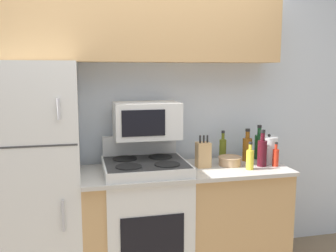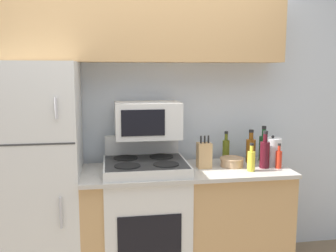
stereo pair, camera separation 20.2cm
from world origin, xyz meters
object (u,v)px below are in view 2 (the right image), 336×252
(bowl, at_px, (232,162))
(bottle_wine_red, at_px, (265,153))
(bottle_cooking_spray, at_px, (251,160))
(microwave, at_px, (148,120))
(bottle_whiskey, at_px, (251,149))
(refrigerator, at_px, (36,177))
(bottle_wine_green, at_px, (263,147))
(kettle, at_px, (272,151))
(bottle_hot_sauce, at_px, (279,159))
(bottle_olive_oil, at_px, (226,149))
(stove, at_px, (146,218))
(knife_block, at_px, (204,155))

(bowl, distance_m, bottle_wine_red, 0.27)
(bowl, relative_size, bottle_cooking_spray, 0.90)
(bowl, distance_m, bottle_cooking_spray, 0.19)
(microwave, relative_size, bottle_whiskey, 1.85)
(refrigerator, height_order, microwave, refrigerator)
(bottle_whiskey, xyz_separation_m, bottle_wine_red, (0.04, -0.19, 0.01))
(bottle_wine_green, relative_size, kettle, 1.21)
(bottle_hot_sauce, xyz_separation_m, bottle_wine_red, (-0.11, 0.03, 0.04))
(microwave, height_order, bottle_cooking_spray, microwave)
(microwave, height_order, bottle_whiskey, microwave)
(bottle_whiskey, xyz_separation_m, kettle, (0.15, -0.10, 0.00))
(bottle_cooking_spray, bearing_deg, bottle_hot_sauce, 10.19)
(bottle_olive_oil, distance_m, kettle, 0.38)
(bottle_hot_sauce, bearing_deg, bottle_wine_red, 164.80)
(bowl, bearing_deg, refrigerator, 179.21)
(bottle_hot_sauce, distance_m, bottle_wine_red, 0.12)
(stove, bearing_deg, bottle_whiskey, 7.71)
(stove, relative_size, bottle_wine_green, 3.73)
(knife_block, relative_size, bottle_whiskey, 0.93)
(knife_block, bearing_deg, refrigerator, 178.97)
(bottle_wine_green, relative_size, bottle_wine_red, 1.00)
(refrigerator, bearing_deg, bowl, -0.79)
(bottle_wine_red, bearing_deg, kettle, 40.32)
(microwave, relative_size, bottle_wine_green, 1.72)
(stove, bearing_deg, microwave, 73.70)
(refrigerator, height_order, bottle_wine_red, refrigerator)
(stove, xyz_separation_m, bottle_wine_green, (1.04, 0.17, 0.51))
(stove, bearing_deg, bottle_wine_red, -4.20)
(bottle_cooking_spray, xyz_separation_m, bottle_wine_green, (0.23, 0.32, 0.03))
(refrigerator, xyz_separation_m, bottle_whiskey, (1.74, 0.09, 0.13))
(stove, xyz_separation_m, bottle_hot_sauce, (1.06, -0.10, 0.47))
(knife_block, relative_size, bottle_olive_oil, 1.01)
(bottle_wine_green, bearing_deg, bottle_hot_sauce, -87.11)
(microwave, xyz_separation_m, knife_block, (0.44, -0.11, -0.28))
(refrigerator, height_order, bottle_hot_sauce, refrigerator)
(refrigerator, relative_size, bottle_cooking_spray, 7.83)
(knife_block, bearing_deg, kettle, 0.71)
(bowl, height_order, bottle_olive_oil, bottle_olive_oil)
(refrigerator, xyz_separation_m, kettle, (1.89, -0.02, 0.13))
(bowl, xyz_separation_m, bottle_whiskey, (0.20, 0.11, 0.07))
(kettle, bearing_deg, refrigerator, 179.51)
(bottle_olive_oil, relative_size, bottle_cooking_spray, 1.18)
(bottle_hot_sauce, relative_size, bottle_wine_red, 0.67)
(microwave, height_order, bottle_hot_sauce, microwave)
(microwave, distance_m, bottle_olive_oil, 0.74)
(knife_block, height_order, bottle_cooking_spray, knife_block)
(refrigerator, xyz_separation_m, bottle_wine_green, (1.87, 0.14, 0.14))
(refrigerator, height_order, knife_block, refrigerator)
(refrigerator, xyz_separation_m, bowl, (1.54, -0.02, 0.06))
(bottle_wine_red, relative_size, kettle, 1.21)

